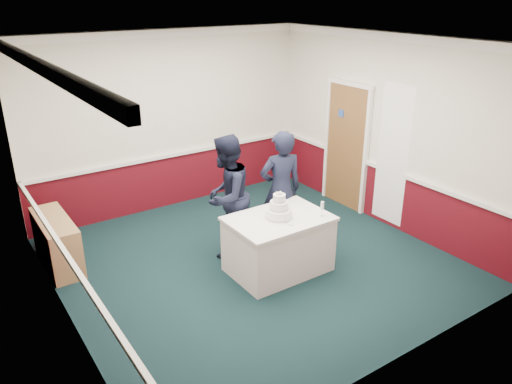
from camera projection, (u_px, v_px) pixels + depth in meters
ground at (253, 261)px, 7.06m from camera, size 5.00×5.00×0.00m
room_shell at (233, 116)px, 6.82m from camera, size 5.00×5.00×3.00m
sideboard at (57, 242)px, 6.85m from camera, size 0.41×1.20×0.70m
cake_table at (278, 244)px, 6.70m from camera, size 1.32×0.92×0.79m
wedding_cake at (279, 210)px, 6.51m from camera, size 0.35×0.35×0.36m
cake_knife at (286, 223)px, 6.38m from camera, size 0.05×0.22×0.00m
champagne_flute at (322, 206)px, 6.54m from camera, size 0.05×0.05×0.21m
person_man at (226, 196)px, 6.98m from camera, size 1.08×1.03×1.76m
person_woman at (281, 190)px, 7.21m from camera, size 0.73×0.57×1.76m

